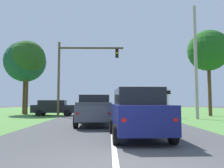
% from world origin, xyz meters
% --- Properties ---
extents(ground_plane, '(120.00, 120.00, 0.00)m').
position_xyz_m(ground_plane, '(0.00, 9.31, 0.00)').
color(ground_plane, '#424244').
extents(red_suv_near, '(2.40, 4.67, 2.06)m').
position_xyz_m(red_suv_near, '(1.05, 4.12, 1.07)').
color(red_suv_near, navy).
rests_on(red_suv_near, ground_plane).
extents(pickup_truck_lead, '(2.47, 5.16, 1.92)m').
position_xyz_m(pickup_truck_lead, '(-1.11, 9.06, 0.98)').
color(pickup_truck_lead, '#4C515B').
rests_on(pickup_truck_lead, ground_plane).
extents(traffic_light, '(6.74, 0.40, 7.62)m').
position_xyz_m(traffic_light, '(-3.61, 17.32, 4.98)').
color(traffic_light, brown).
rests_on(traffic_light, ground_plane).
extents(keep_moving_sign, '(0.60, 0.09, 2.74)m').
position_xyz_m(keep_moving_sign, '(5.50, 16.08, 1.75)').
color(keep_moving_sign, gray).
rests_on(keep_moving_sign, ground_plane).
extents(oak_tree_right, '(4.33, 4.33, 9.11)m').
position_xyz_m(oak_tree_right, '(10.43, 17.95, 6.91)').
color(oak_tree_right, '#4C351E').
rests_on(oak_tree_right, ground_plane).
extents(crossing_suv_far, '(4.68, 2.13, 1.65)m').
position_xyz_m(crossing_suv_far, '(-6.02, 18.61, 0.88)').
color(crossing_suv_far, black).
rests_on(crossing_suv_far, ground_plane).
extents(utility_pole_right, '(0.28, 0.28, 10.11)m').
position_xyz_m(utility_pole_right, '(7.51, 14.06, 5.05)').
color(utility_pole_right, '#9E998E').
rests_on(utility_pole_right, ground_plane).
extents(extra_tree_1, '(5.01, 5.01, 8.94)m').
position_xyz_m(extra_tree_1, '(-10.54, 21.98, 6.42)').
color(extra_tree_1, '#4C351E').
rests_on(extra_tree_1, ground_plane).
extents(extra_tree_2, '(4.21, 4.21, 8.83)m').
position_xyz_m(extra_tree_2, '(-10.02, 21.36, 6.69)').
color(extra_tree_2, '#4C351E').
rests_on(extra_tree_2, ground_plane).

